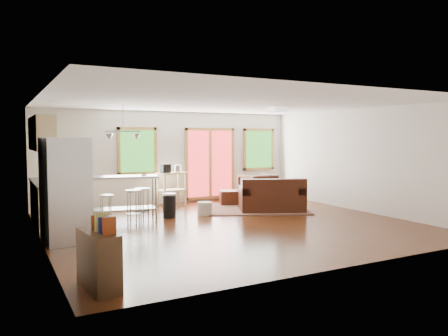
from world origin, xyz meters
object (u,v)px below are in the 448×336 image
island (122,190)px  kitchen_cart (171,177)px  loveseat (272,198)px  coffee_table (265,194)px  armchair (257,186)px  refrigerator (66,190)px  rug (257,209)px  ottoman (231,197)px

island → kitchen_cart: (1.74, 1.51, 0.09)m
loveseat → island: bearing=-164.2°
coffee_table → armchair: (0.21, 0.74, 0.11)m
coffee_table → armchair: 0.77m
coffee_table → kitchen_cart: (-2.27, 1.22, 0.45)m
armchair → coffee_table: bearing=73.2°
coffee_table → armchair: armchair is taller
coffee_table → kitchen_cart: kitchen_cart is taller
armchair → refrigerator: size_ratio=0.48×
armchair → kitchen_cart: kitchen_cart is taller
refrigerator → kitchen_cart: refrigerator is taller
rug → kitchen_cart: 2.51m
island → loveseat: bearing=-8.4°
ottoman → kitchen_cart: size_ratio=0.51×
coffee_table → island: size_ratio=0.64×
armchair → kitchen_cart: 2.55m
ottoman → refrigerator: bearing=-151.8°
armchair → kitchen_cart: size_ratio=0.78×
armchair → island: (-4.22, -1.02, 0.24)m
rug → armchair: 1.38m
coffee_table → ottoman: same height
refrigerator → island: 2.12m
refrigerator → ottoman: bearing=22.0°
loveseat → armchair: (0.55, 1.56, 0.11)m
armchair → kitchen_cart: (-2.48, 0.49, 0.34)m
ottoman → refrigerator: 5.37m
refrigerator → kitchen_cart: 4.41m
rug → armchair: size_ratio=2.81×
refrigerator → island: (1.40, 1.58, -0.24)m
rug → kitchen_cart: kitchen_cart is taller
rug → loveseat: loveseat is taller
ottoman → coffee_table: bearing=-41.7°
kitchen_cart → loveseat: bearing=-46.6°
loveseat → refrigerator: (-5.08, -1.04, 0.60)m
loveseat → coffee_table: 0.89m
coffee_table → refrigerator: (-5.41, -1.86, 0.60)m
coffee_table → kitchen_cart: size_ratio=0.92×
island → coffee_table: bearing=4.1°
armchair → island: 4.35m
kitchen_cart → refrigerator: bearing=-135.5°
coffee_table → refrigerator: bearing=-161.0°
kitchen_cart → coffee_table: bearing=-28.3°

